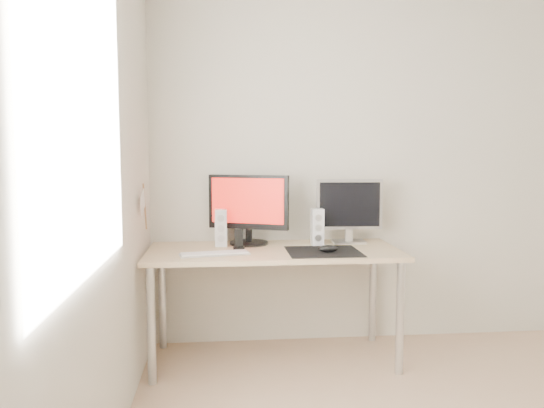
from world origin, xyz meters
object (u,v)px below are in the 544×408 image
second_monitor (349,208)px  phone_dock (239,243)px  speaker_left (221,228)px  speaker_right (317,227)px  mouse (328,249)px  desk (274,261)px  main_monitor (248,207)px  keyboard (215,254)px

second_monitor → phone_dock: second_monitor is taller
speaker_left → speaker_right: size_ratio=1.00×
mouse → speaker_right: speaker_right is taller
desk → speaker_left: (-0.33, 0.15, 0.20)m
desk → second_monitor: 0.65m
main_monitor → keyboard: (-0.22, -0.35, -0.25)m
second_monitor → phone_dock: bearing=-168.4°
mouse → second_monitor: (0.21, 0.34, 0.22)m
second_monitor → speaker_right: 0.27m
mouse → keyboard: mouse is taller
speaker_left → keyboard: (-0.04, -0.30, -0.11)m
second_monitor → speaker_right: second_monitor is taller
speaker_left → speaker_right: (0.64, -0.03, 0.00)m
speaker_left → second_monitor: bearing=2.5°
mouse → speaker_left: (-0.66, 0.30, 0.10)m
mouse → speaker_right: 0.28m
desk → phone_dock: size_ratio=12.48×
keyboard → desk: bearing=22.2°
desk → speaker_left: speaker_left is taller
second_monitor → mouse: bearing=-122.5°
second_monitor → keyboard: bearing=-159.3°
mouse → main_monitor: size_ratio=0.23×
second_monitor → speaker_left: second_monitor is taller
desk → speaker_right: bearing=21.6°
desk → keyboard: bearing=-157.8°
second_monitor → phone_dock: 0.80m
phone_dock → keyboard: bearing=-128.9°
desk → speaker_right: 0.38m
speaker_right → speaker_left: bearing=177.2°
desk → main_monitor: main_monitor is taller
main_monitor → second_monitor: bearing=-0.5°
main_monitor → phone_dock: 0.28m
main_monitor → speaker_left: 0.23m
keyboard → second_monitor: bearing=20.7°
second_monitor → speaker_left: bearing=-177.5°
speaker_right → mouse: bearing=-86.3°
desk → second_monitor: size_ratio=3.54×
mouse → desk: (-0.32, 0.15, -0.10)m
main_monitor → speaker_left: (-0.18, -0.04, -0.13)m
main_monitor → speaker_right: size_ratio=2.16×
mouse → speaker_left: bearing=155.6°
mouse → second_monitor: 0.45m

